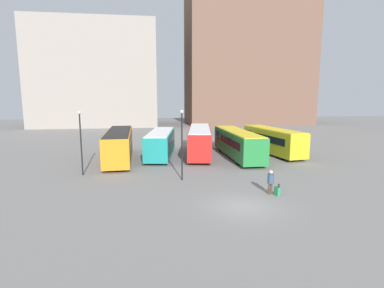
{
  "coord_description": "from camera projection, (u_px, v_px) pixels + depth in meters",
  "views": [
    {
      "loc": [
        -5.72,
        -17.46,
        6.89
      ],
      "look_at": [
        -1.84,
        9.67,
        2.54
      ],
      "focal_mm": 28.0,
      "sensor_mm": 36.0,
      "label": 1
    }
  ],
  "objects": [
    {
      "name": "lamp_post_0",
      "position": [
        81.0,
        138.0,
        26.02
      ],
      "size": [
        0.28,
        0.28,
        5.68
      ],
      "color": "black",
      "rests_on": "ground_plane"
    },
    {
      "name": "suitcase",
      "position": [
        277.0,
        191.0,
        21.02
      ],
      "size": [
        0.33,
        0.48,
        0.9
      ],
      "rotation": [
        0.0,
        0.0,
        1.82
      ],
      "color": "#28844C",
      "rests_on": "ground_plane"
    },
    {
      "name": "traveler",
      "position": [
        271.0,
        180.0,
        21.23
      ],
      "size": [
        0.54,
        0.54,
        1.74
      ],
      "rotation": [
        0.0,
        0.0,
        1.82
      ],
      "color": "#4C3828",
      "rests_on": "ground_plane"
    },
    {
      "name": "building_block_left",
      "position": [
        97.0,
        75.0,
        71.0
      ],
      "size": [
        27.93,
        16.13,
        23.7
      ],
      "color": "gray",
      "rests_on": "ground_plane"
    },
    {
      "name": "bus_4",
      "position": [
        272.0,
        140.0,
        36.3
      ],
      "size": [
        4.02,
        10.77,
        3.08
      ],
      "rotation": [
        0.0,
        0.0,
        1.72
      ],
      "color": "gold",
      "rests_on": "ground_plane"
    },
    {
      "name": "ground_plane",
      "position": [
        242.0,
        207.0,
        18.95
      ],
      "size": [
        160.0,
        160.0,
        0.0
      ],
      "primitive_type": "plane",
      "color": "slate"
    },
    {
      "name": "bus_0",
      "position": [
        119.0,
        144.0,
        32.79
      ],
      "size": [
        2.97,
        12.24,
        3.2
      ],
      "rotation": [
        0.0,
        0.0,
        1.6
      ],
      "color": "orange",
      "rests_on": "ground_plane"
    },
    {
      "name": "bus_3",
      "position": [
        237.0,
        143.0,
        34.39
      ],
      "size": [
        2.6,
        12.48,
        3.04
      ],
      "rotation": [
        0.0,
        0.0,
        1.57
      ],
      "color": "#237A38",
      "rests_on": "ground_plane"
    },
    {
      "name": "bus_1",
      "position": [
        161.0,
        143.0,
        34.86
      ],
      "size": [
        4.06,
        10.76,
        2.9
      ],
      "rotation": [
        0.0,
        0.0,
        1.42
      ],
      "color": "#19847F",
      "rests_on": "ground_plane"
    },
    {
      "name": "lamp_post_1",
      "position": [
        182.0,
        139.0,
        24.47
      ],
      "size": [
        0.28,
        0.28,
        5.83
      ],
      "color": "black",
      "rests_on": "ground_plane"
    },
    {
      "name": "bus_2",
      "position": [
        200.0,
        140.0,
        35.75
      ],
      "size": [
        4.55,
        12.49,
        3.22
      ],
      "rotation": [
        0.0,
        0.0,
        1.4
      ],
      "color": "red",
      "rests_on": "ground_plane"
    },
    {
      "name": "building_block_right",
      "position": [
        248.0,
        35.0,
        74.59
      ],
      "size": [
        30.56,
        15.11,
        44.01
      ],
      "color": "brown",
      "rests_on": "ground_plane"
    }
  ]
}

